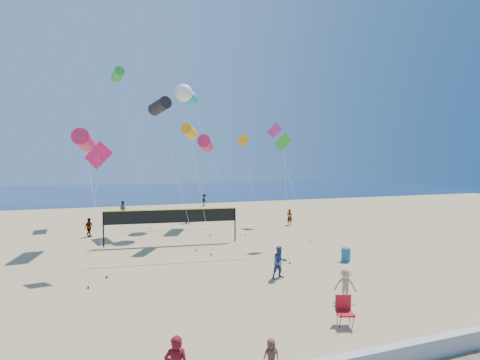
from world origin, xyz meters
name	(u,v)px	position (x,y,z in m)	size (l,w,h in m)	color
ground	(263,331)	(0.00, 0.00, 0.00)	(120.00, 120.00, 0.00)	tan
ocean	(161,190)	(0.00, 62.00, 0.01)	(140.00, 50.00, 0.03)	navy
toddler	(271,356)	(-0.99, -3.07, 1.05)	(0.44, 0.29, 0.91)	brown
bystander_a	(280,262)	(2.75, 4.68, 0.84)	(0.82, 0.64, 1.69)	#32467E
bystander_b	(345,285)	(4.30, 1.23, 0.72)	(0.93, 0.54, 1.44)	tan
far_person_0	(89,227)	(-8.24, 17.90, 0.78)	(0.92, 0.38, 1.56)	gray
far_person_1	(188,216)	(0.31, 21.56, 0.74)	(1.37, 0.44, 1.48)	gray
far_person_2	(290,217)	(9.63, 17.65, 0.78)	(0.57, 0.37, 1.57)	gray
far_person_3	(123,209)	(-6.09, 27.60, 0.88)	(0.85, 0.67, 1.76)	gray
far_person_4	(204,200)	(4.27, 33.60, 0.83)	(1.08, 0.62, 1.67)	gray
camp_chair	(344,309)	(3.03, -0.49, 0.61)	(0.71, 0.83, 1.20)	#B5141E
trash_barrel	(346,254)	(7.85, 6.17, 0.41)	(0.54, 0.54, 0.82)	#185FA0
volleyball_net	(172,220)	(-1.99, 13.57, 1.81)	(10.68, 10.54, 2.61)	black
kite_0	(84,140)	(-8.03, 15.14, 7.67)	(2.77, 9.25, 8.45)	#E52052
kite_1	(160,106)	(-2.42, 19.40, 11.13)	(2.90, 9.78, 11.86)	black
kite_2	(189,132)	(-0.49, 14.43, 8.45)	(1.59, 5.75, 9.01)	#FA9E10
kite_3	(98,161)	(-6.41, 9.13, 6.16)	(1.59, 3.47, 7.28)	#F41960
kite_4	(283,149)	(6.03, 11.39, 7.11)	(2.63, 5.21, 8.33)	green
kite_5	(276,136)	(8.89, 19.25, 8.73)	(1.51, 9.17, 10.15)	#BA2B8F
kite_6	(184,93)	(-0.37, 18.71, 12.29)	(2.58, 4.26, 13.08)	white
kite_7	(190,99)	(0.65, 21.56, 12.37)	(4.12, 5.99, 13.11)	#26AFBD
kite_8	(118,75)	(-6.30, 25.95, 15.30)	(3.71, 7.35, 15.95)	green
kite_9	(244,144)	(7.95, 26.88, 8.33)	(2.11, 9.13, 9.70)	#FA9E10
kite_10	(205,144)	(1.84, 20.04, 7.90)	(3.31, 7.11, 8.69)	#E52052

